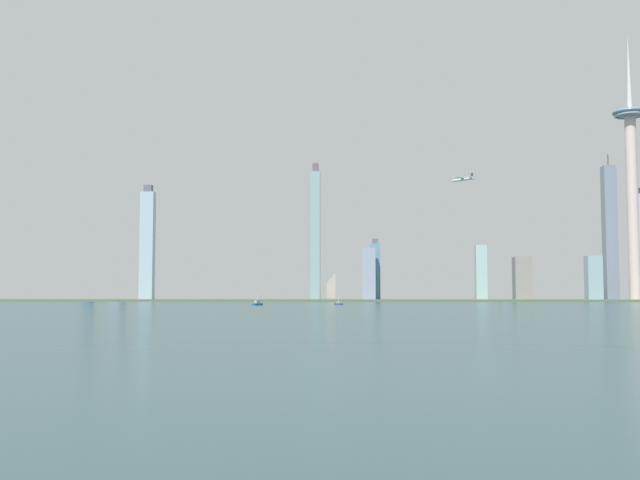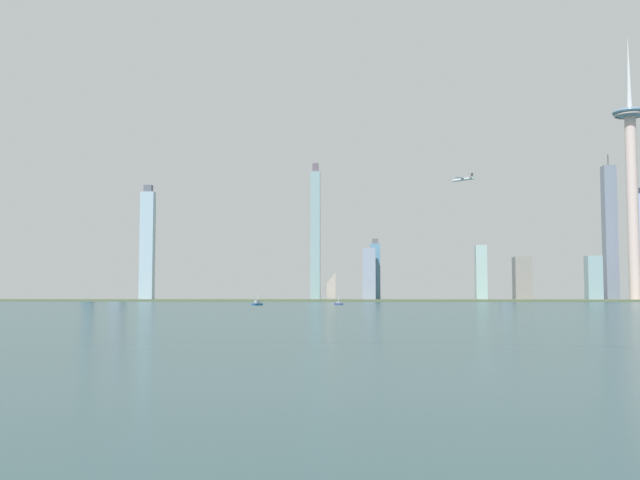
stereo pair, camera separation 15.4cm
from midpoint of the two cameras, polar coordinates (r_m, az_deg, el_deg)
ground_plane at (r=541.73m, az=2.86°, el=-5.19°), size 6000.00×6000.00×0.00m
waterfront_pier at (r=959.24m, az=3.59°, el=-4.62°), size 974.44×70.54×2.71m
observation_tower at (r=1028.04m, az=22.66°, el=5.09°), size 42.66×42.66×341.29m
skyscraper_0 at (r=994.27m, az=4.25°, el=-2.41°), size 13.20×18.28×82.59m
skyscraper_1 at (r=989.74m, az=-0.35°, el=0.41°), size 12.48×12.63×183.12m
skyscraper_2 at (r=1045.93m, az=14.26°, el=-2.73°), size 24.94×16.90×68.37m
skyscraper_3 at (r=1086.06m, az=-17.22°, el=-1.84°), size 12.15×12.62×98.99m
skyscraper_4 at (r=993.72m, az=12.17°, el=-2.49°), size 14.11×18.38×72.72m
skyscraper_6 at (r=963.02m, az=3.77°, el=-2.66°), size 16.49×23.74×68.33m
skyscraper_7 at (r=1011.90m, az=15.17°, el=-2.89°), size 21.69×26.18×57.84m
skyscraper_8 at (r=1016.00m, az=0.89°, el=-1.29°), size 12.64×27.25×119.76m
skyscraper_9 at (r=1098.31m, az=-15.14°, el=-2.05°), size 15.77×27.18×93.18m
skyscraper_10 at (r=1049.22m, az=21.24°, el=0.49°), size 15.77×18.51×193.24m
skyscraper_11 at (r=999.22m, az=20.14°, el=-2.79°), size 18.05×20.27×57.23m
skyscraper_12 at (r=1017.19m, az=-13.02°, el=-0.38°), size 18.02×12.43×154.39m
boat_2 at (r=659.04m, az=-4.80°, el=-4.84°), size 8.53×13.30×9.51m
boat_3 at (r=684.56m, az=1.43°, el=-4.87°), size 8.73×9.54×7.64m
airplane at (r=970.40m, az=10.85°, el=4.58°), size 28.11×28.12×8.37m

